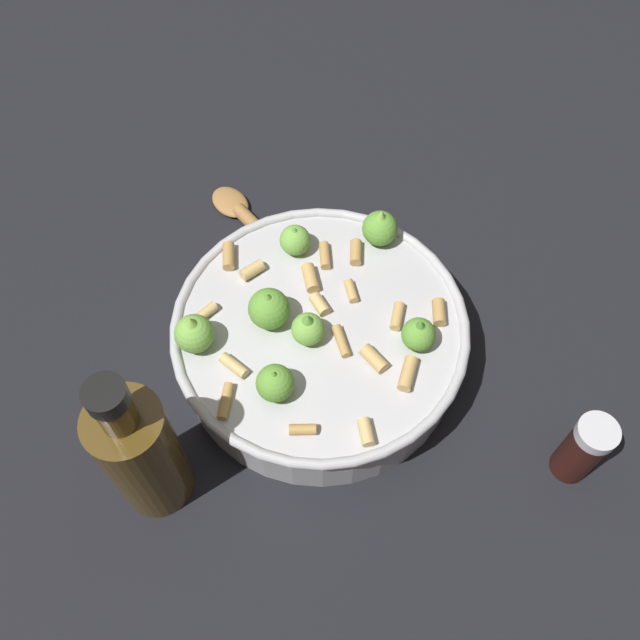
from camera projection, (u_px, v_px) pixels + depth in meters
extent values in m
plane|color=black|center=(320.00, 355.00, 0.72)|extent=(2.40, 2.40, 0.00)
cylinder|color=#B7B7BC|center=(320.00, 341.00, 0.69)|extent=(0.28, 0.28, 0.06)
torus|color=#B7B7BC|center=(320.00, 325.00, 0.66)|extent=(0.29, 0.29, 0.01)
sphere|color=#75B247|center=(194.00, 334.00, 0.64)|extent=(0.04, 0.04, 0.04)
cone|color=#8CC64C|center=(191.00, 323.00, 0.62)|extent=(0.02, 0.02, 0.02)
sphere|color=#75B247|center=(308.00, 329.00, 0.64)|extent=(0.03, 0.03, 0.03)
cone|color=#609E38|center=(308.00, 320.00, 0.63)|extent=(0.02, 0.02, 0.02)
sphere|color=#609E38|center=(269.00, 309.00, 0.65)|extent=(0.04, 0.04, 0.04)
cone|color=#609E38|center=(268.00, 298.00, 0.64)|extent=(0.02, 0.02, 0.01)
sphere|color=#609E38|center=(275.00, 383.00, 0.61)|extent=(0.03, 0.03, 0.03)
cone|color=#609E38|center=(274.00, 375.00, 0.60)|extent=(0.01, 0.01, 0.01)
sphere|color=#609E38|center=(380.00, 228.00, 0.70)|extent=(0.04, 0.04, 0.04)
cone|color=#8CC64C|center=(381.00, 216.00, 0.69)|extent=(0.01, 0.01, 0.02)
sphere|color=#609E38|center=(418.00, 335.00, 0.64)|extent=(0.03, 0.03, 0.03)
cone|color=#4C8933|center=(421.00, 325.00, 0.63)|extent=(0.01, 0.01, 0.01)
sphere|color=#75B247|center=(295.00, 240.00, 0.70)|extent=(0.03, 0.03, 0.03)
cone|color=#609E38|center=(295.00, 231.00, 0.69)|extent=(0.02, 0.02, 0.01)
cylinder|color=tan|center=(225.00, 401.00, 0.62)|extent=(0.01, 0.03, 0.01)
cylinder|color=tan|center=(206.00, 312.00, 0.67)|extent=(0.02, 0.02, 0.01)
cylinder|color=tan|center=(374.00, 359.00, 0.64)|extent=(0.03, 0.03, 0.01)
cylinder|color=tan|center=(408.00, 374.00, 0.63)|extent=(0.02, 0.03, 0.01)
cylinder|color=tan|center=(303.00, 429.00, 0.60)|extent=(0.02, 0.01, 0.01)
cylinder|color=tan|center=(325.00, 255.00, 0.70)|extent=(0.01, 0.03, 0.01)
cylinder|color=tan|center=(229.00, 256.00, 0.70)|extent=(0.01, 0.03, 0.01)
cylinder|color=tan|center=(234.00, 366.00, 0.64)|extent=(0.03, 0.03, 0.01)
cylinder|color=tan|center=(310.00, 278.00, 0.68)|extent=(0.02, 0.03, 0.01)
cylinder|color=tan|center=(351.00, 291.00, 0.68)|extent=(0.01, 0.02, 0.01)
cylinder|color=tan|center=(397.00, 316.00, 0.66)|extent=(0.02, 0.03, 0.01)
cylinder|color=tan|center=(322.00, 304.00, 0.67)|extent=(0.02, 0.03, 0.01)
cylinder|color=tan|center=(356.00, 252.00, 0.70)|extent=(0.01, 0.03, 0.01)
cylinder|color=tan|center=(252.00, 270.00, 0.69)|extent=(0.03, 0.02, 0.01)
cylinder|color=tan|center=(439.00, 312.00, 0.66)|extent=(0.01, 0.03, 0.01)
cylinder|color=tan|center=(366.00, 432.00, 0.60)|extent=(0.02, 0.03, 0.01)
cylinder|color=tan|center=(341.00, 341.00, 0.65)|extent=(0.02, 0.03, 0.01)
cylinder|color=#33140F|center=(580.00, 452.00, 0.62)|extent=(0.03, 0.03, 0.08)
cylinder|color=silver|center=(597.00, 433.00, 0.58)|extent=(0.04, 0.04, 0.01)
cylinder|color=#4C3814|center=(143.00, 455.00, 0.58)|extent=(0.06, 0.06, 0.15)
cylinder|color=#4C3814|center=(115.00, 411.00, 0.50)|extent=(0.03, 0.03, 0.04)
cylinder|color=black|center=(106.00, 396.00, 0.48)|extent=(0.03, 0.03, 0.02)
cylinder|color=#9E703D|center=(286.00, 257.00, 0.77)|extent=(0.12, 0.15, 0.02)
ellipsoid|color=#9E703D|center=(230.00, 202.00, 0.81)|extent=(0.06, 0.06, 0.01)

